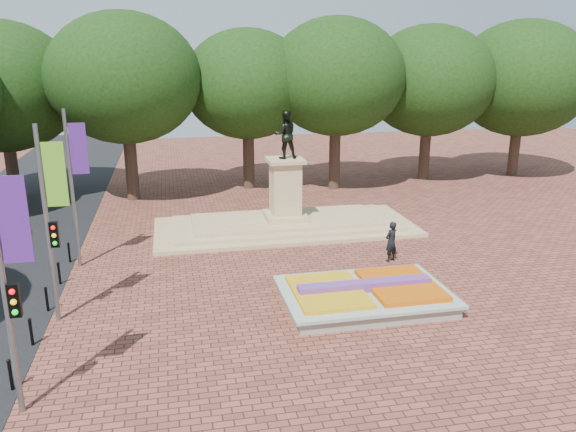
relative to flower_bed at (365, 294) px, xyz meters
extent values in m
plane|color=brown|center=(-1.03, 2.00, -0.38)|extent=(90.00, 90.00, 0.00)
cube|color=gray|center=(-0.03, 0.00, -0.15)|extent=(6.00, 4.00, 0.45)
cube|color=#ABB7A6|center=(-0.03, 0.00, 0.12)|extent=(6.30, 4.30, 0.12)
cube|color=orange|center=(1.42, 0.00, 0.25)|extent=(2.60, 3.40, 0.22)
cube|color=gold|center=(-1.48, 0.00, 0.24)|extent=(2.60, 3.40, 0.18)
cube|color=#673695|center=(-0.03, 0.00, 0.34)|extent=(5.20, 0.55, 0.38)
cube|color=tan|center=(-1.03, 10.00, -0.28)|extent=(14.00, 6.00, 0.20)
cube|color=tan|center=(-1.03, 10.00, -0.08)|extent=(12.00, 5.00, 0.20)
cube|color=tan|center=(-1.03, 10.00, 0.12)|extent=(10.00, 4.00, 0.20)
cube|color=tan|center=(-1.03, 10.00, 0.37)|extent=(2.20, 2.20, 0.30)
cube|color=tan|center=(-1.03, 10.00, 1.92)|extent=(1.50, 1.50, 2.80)
cube|color=tan|center=(-1.03, 10.00, 3.42)|extent=(1.90, 1.90, 0.20)
imported|color=black|center=(-1.03, 10.00, 4.77)|extent=(1.22, 0.95, 2.50)
cylinder|color=#34231C|center=(-17.03, 20.00, 1.62)|extent=(0.80, 0.80, 4.00)
ellipsoid|color=black|center=(-17.03, 20.00, 6.32)|extent=(8.80, 8.80, 7.48)
cylinder|color=#34231C|center=(-9.03, 20.00, 1.62)|extent=(0.80, 0.80, 4.00)
ellipsoid|color=black|center=(-9.03, 20.00, 6.32)|extent=(8.80, 8.80, 7.48)
cylinder|color=#34231C|center=(-2.03, 20.00, 1.62)|extent=(0.80, 0.80, 4.00)
ellipsoid|color=black|center=(-2.03, 20.00, 6.32)|extent=(8.80, 8.80, 7.48)
cylinder|color=#34231C|center=(4.97, 20.00, 1.62)|extent=(0.80, 0.80, 4.00)
ellipsoid|color=black|center=(4.97, 20.00, 6.32)|extent=(8.80, 8.80, 7.48)
cylinder|color=#34231C|center=(11.97, 20.00, 1.62)|extent=(0.80, 0.80, 4.00)
ellipsoid|color=black|center=(11.97, 20.00, 6.32)|extent=(8.80, 8.80, 7.48)
cylinder|color=#34231C|center=(18.97, 20.00, 1.62)|extent=(0.80, 0.80, 4.00)
ellipsoid|color=black|center=(18.97, 20.00, 6.32)|extent=(8.80, 8.80, 7.48)
cylinder|color=slate|center=(-11.23, -4.50, 3.12)|extent=(0.16, 0.16, 7.00)
cube|color=#4D1E7F|center=(-10.78, -4.50, 4.92)|extent=(0.70, 0.04, 2.20)
cylinder|color=slate|center=(-11.23, 1.00, 3.12)|extent=(0.16, 0.16, 7.00)
cube|color=#68AF23|center=(-10.78, 1.00, 4.92)|extent=(0.70, 0.04, 2.20)
cylinder|color=slate|center=(-11.23, 6.50, 3.12)|extent=(0.16, 0.16, 7.00)
cube|color=#4D1E7F|center=(-10.78, 6.50, 4.92)|extent=(0.70, 0.04, 2.20)
cube|color=black|center=(-11.03, -4.50, 2.82)|extent=(0.28, 0.18, 0.90)
cube|color=black|center=(-11.03, 1.00, 2.82)|extent=(0.28, 0.18, 0.90)
cylinder|color=black|center=(-11.73, -3.40, 0.07)|extent=(0.10, 0.10, 0.90)
sphere|color=black|center=(-11.73, -3.40, 0.54)|extent=(0.12, 0.12, 0.12)
cylinder|color=black|center=(-11.73, -0.80, 0.07)|extent=(0.10, 0.10, 0.90)
sphere|color=black|center=(-11.73, -0.80, 0.54)|extent=(0.12, 0.12, 0.12)
cylinder|color=black|center=(-11.73, 1.80, 0.07)|extent=(0.10, 0.10, 0.90)
sphere|color=black|center=(-11.73, 1.80, 0.54)|extent=(0.12, 0.12, 0.12)
cylinder|color=black|center=(-11.73, 4.40, 0.07)|extent=(0.10, 0.10, 0.90)
sphere|color=black|center=(-11.73, 4.40, 0.54)|extent=(0.12, 0.12, 0.12)
cylinder|color=black|center=(-11.73, 7.00, 0.07)|extent=(0.10, 0.10, 0.90)
sphere|color=black|center=(-11.73, 7.00, 0.54)|extent=(0.12, 0.12, 0.12)
imported|color=black|center=(2.70, 4.14, 0.57)|extent=(0.82, 0.72, 1.89)
camera|label=1|loc=(-6.98, -18.65, 8.77)|focal=35.00mm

